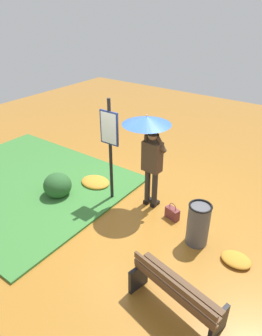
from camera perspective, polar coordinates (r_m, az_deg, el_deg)
name	(u,v)px	position (r m, az deg, el deg)	size (l,w,h in m)	color
ground_plane	(138,203)	(6.74, 1.41, -6.67)	(18.00, 18.00, 0.00)	#9E6623
grass_verge	(23,183)	(7.88, -19.70, -2.59)	(4.80, 4.00, 0.05)	#387533
person_with_umbrella	(149,139)	(5.97, 3.42, 5.51)	(0.96, 0.96, 2.04)	#2D2823
info_sign_post	(110,140)	(6.20, -4.00, 5.33)	(0.44, 0.07, 2.30)	black
handbag	(172,213)	(6.30, 7.75, -8.40)	(0.33, 0.21, 0.37)	brown
park_bench	(175,292)	(4.56, 8.24, -21.98)	(1.41, 0.65, 0.75)	black
trash_bin	(198,224)	(5.65, 12.51, -10.23)	(0.42, 0.42, 0.83)	#4C4C51
shrub_cluster	(57,185)	(7.07, -13.69, -3.14)	(0.69, 0.63, 0.57)	#285628
leaf_pile_near_person	(95,182)	(7.38, -6.71, -2.65)	(0.73, 0.58, 0.16)	#C68428
leaf_pile_by_bench	(236,260)	(5.69, 19.12, -15.94)	(0.51, 0.41, 0.11)	#C68428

